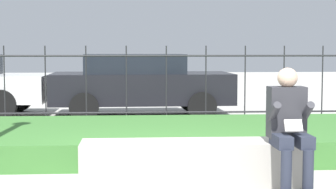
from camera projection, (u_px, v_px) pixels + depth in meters
name	position (u px, v px, depth m)	size (l,w,h in m)	color
ground_plane	(158.00, 187.00, 6.08)	(60.00, 60.00, 0.00)	#B2AFA8
stone_bench	(192.00, 166.00, 6.08)	(2.40, 0.54, 0.50)	#ADA89E
person_seated_reader	(289.00, 124.00, 5.80)	(0.42, 0.73, 1.30)	black
grass_berm	(151.00, 139.00, 8.26)	(9.41, 3.02, 0.34)	#3D7533
iron_fence	(146.00, 85.00, 10.41)	(7.41, 0.03, 1.55)	#232326
car_parked_center	(140.00, 83.00, 12.42)	(3.97, 2.08, 1.38)	black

